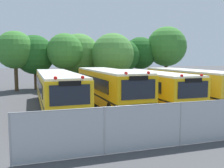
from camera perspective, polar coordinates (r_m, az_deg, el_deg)
The scene contains 14 objects.
ground_plane at distance 18.59m, azimuth 3.93°, elevation -4.78°, with size 160.00×160.00×0.00m, color #424244.
school_bus_0 at distance 17.26m, azimuth -12.70°, elevation -1.06°, with size 2.66×11.47×2.65m.
school_bus_1 at distance 17.72m, azimuth -0.84°, elevation -0.50°, with size 2.63×10.62×2.79m.
school_bus_2 at distance 18.89m, azimuth 9.20°, elevation -0.47°, with size 2.58×10.46×2.60m.
school_bus_3 at distance 20.91m, azimuth 17.51°, elevation 0.07°, with size 2.66×10.57×2.69m.
tree_0 at distance 27.97m, azimuth -21.60°, elevation 7.44°, with size 4.00×4.00×6.38m.
tree_1 at distance 28.57m, azimuth -17.80°, elevation 6.71°, with size 4.37×4.37×6.09m.
tree_2 at distance 27.40m, azimuth -10.95°, elevation 7.42°, with size 3.94×3.94×6.23m.
tree_3 at distance 29.60m, azimuth -7.78°, elevation 6.70°, with size 4.96×4.96×6.44m.
tree_4 at distance 27.91m, azimuth 0.06°, elevation 6.94°, with size 4.89×4.89×6.36m.
tree_5 at distance 30.00m, azimuth 2.93°, elevation 6.65°, with size 3.95×3.95×5.78m.
tree_6 at distance 32.00m, azimuth 6.37°, elevation 7.35°, with size 4.16×4.16×6.26m.
tree_7 at distance 32.20m, azimuth 12.52°, elevation 8.51°, with size 5.06×5.06×7.54m.
chainlink_fence at distance 11.00m, azimuth 22.61°, elevation -7.84°, with size 15.66×0.07×1.78m.
Camera 1 is at (-6.69, -17.00, 3.46)m, focal length 39.04 mm.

